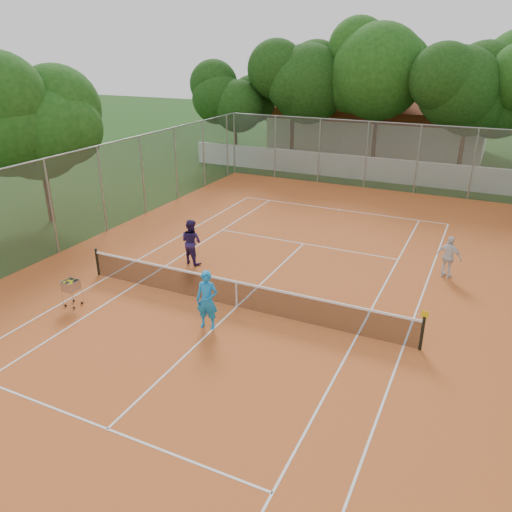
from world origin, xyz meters
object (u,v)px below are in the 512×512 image
at_px(tennis_net, 237,294).
at_px(player_near, 207,300).
at_px(player_far_right, 449,257).
at_px(ball_hopper, 72,292).
at_px(clubhouse, 378,124).
at_px(player_far_left, 191,242).

height_order(tennis_net, player_near, player_near).
bearing_deg(player_near, player_far_right, 38.54).
height_order(player_far_right, ball_hopper, player_far_right).
relative_size(player_far_right, ball_hopper, 1.61).
height_order(clubhouse, player_near, clubhouse).
xyz_separation_m(tennis_net, player_near, (-0.20, -1.53, 0.45)).
xyz_separation_m(player_near, player_far_right, (6.26, 7.04, -0.13)).
bearing_deg(tennis_net, player_near, -97.61).
height_order(player_far_left, ball_hopper, player_far_left).
bearing_deg(player_near, player_far_left, 117.82).
height_order(clubhouse, player_far_right, clubhouse).
distance_m(player_far_left, player_far_right, 9.84).
relative_size(player_near, ball_hopper, 1.87).
distance_m(tennis_net, clubhouse, 29.12).
bearing_deg(player_far_right, player_near, 67.66).
distance_m(player_far_left, ball_hopper, 5.08).
height_order(clubhouse, player_far_left, clubhouse).
xyz_separation_m(clubhouse, player_near, (1.80, -30.53, -1.24)).
distance_m(player_near, ball_hopper, 4.87).
bearing_deg(player_near, clubhouse, 83.54).
bearing_deg(player_far_left, tennis_net, 154.51).
height_order(player_far_left, player_far_right, player_far_left).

